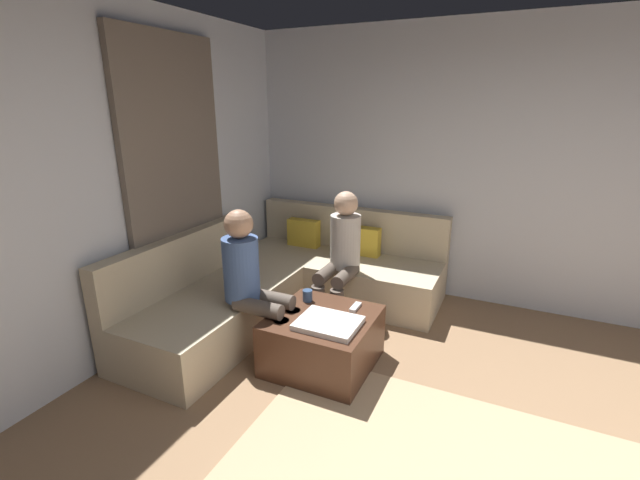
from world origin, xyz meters
TOP-DOWN VIEW (x-y plane):
  - wall_back at (0.00, 2.94)m, footprint 6.00×0.12m
  - wall_left at (-2.94, 0.00)m, footprint 0.12×6.00m
  - curtain_panel at (-2.84, 1.30)m, footprint 0.06×1.10m
  - sectional_couch at (-2.08, 1.88)m, footprint 2.10×2.55m
  - ottoman at (-1.38, 1.15)m, footprint 0.76×0.76m
  - folded_blanket at (-1.28, 1.03)m, footprint 0.44×0.36m
  - coffee_mug at (-1.60, 1.33)m, footprint 0.08×0.08m
  - game_remote at (-1.20, 1.37)m, footprint 0.05×0.15m
  - person_on_couch_back at (-1.56, 1.93)m, footprint 0.30×0.60m
  - person_on_couch_side at (-1.93, 1.05)m, footprint 0.60×0.30m

SIDE VIEW (x-z plane):
  - ottoman at x=-1.38m, z-range 0.00..0.42m
  - sectional_couch at x=-2.08m, z-range -0.15..0.72m
  - game_remote at x=-1.20m, z-range 0.42..0.44m
  - folded_blanket at x=-1.28m, z-range 0.42..0.46m
  - coffee_mug at x=-1.60m, z-range 0.42..0.52m
  - person_on_couch_back at x=-1.56m, z-range 0.06..1.26m
  - person_on_couch_side at x=-1.93m, z-range 0.06..1.26m
  - curtain_panel at x=-2.84m, z-range 0.00..2.50m
  - wall_back at x=0.00m, z-range 0.00..2.70m
  - wall_left at x=-2.94m, z-range 0.00..2.70m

